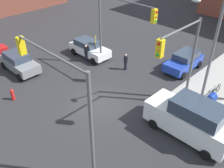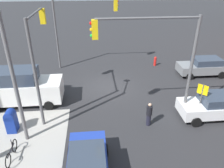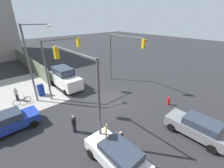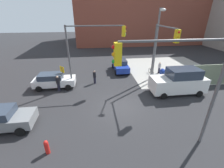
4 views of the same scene
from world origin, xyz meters
name	(u,v)px [view 2 (image 2 of 4)]	position (x,y,z in m)	size (l,w,h in m)	color
ground_plane	(109,87)	(0.00, 0.00, 0.00)	(120.00, 120.00, 0.00)	#28282B
traffic_signal_nw_corner	(155,50)	(-2.21, 4.50, 4.66)	(5.96, 0.36, 6.50)	#59595B
traffic_signal_se_corner	(80,19)	(2.26, -4.50, 4.65)	(5.84, 0.36, 6.50)	#59595B
traffic_signal_ne_corner	(38,46)	(4.50, 2.85, 4.57)	(0.36, 4.44, 6.50)	#59595B
street_lamp_corner	(14,59)	(5.09, 5.45, 4.70)	(1.09, 2.57, 8.00)	slate
warning_sign_two_way	(202,95)	(-5.40, 4.71, 1.64)	(0.48, 0.48, 2.40)	#4C4C4C
mailbox_blue	(11,120)	(6.20, 5.00, 0.76)	(0.56, 0.64, 1.43)	navy
fire_hydrant	(155,61)	(-5.00, -4.20, 0.49)	(0.26, 0.26, 0.94)	red
sedan_white	(215,106)	(-6.44, 4.73, 0.84)	(4.37, 2.02, 1.62)	white
coupe_gray	(203,66)	(-8.72, -1.60, 0.84)	(4.32, 2.02, 1.62)	slate
sedan_blue	(88,167)	(1.71, 8.96, 0.84)	(2.02, 4.15, 1.62)	#1E389E
van_white_delivery	(21,87)	(6.37, 1.80, 1.28)	(5.40, 2.32, 2.62)	white
pedestrian_waiting	(149,114)	(-2.00, 5.20, 0.81)	(0.36, 0.36, 1.58)	black
pedestrian_walking_north	(199,98)	(-5.80, 3.80, 0.88)	(0.36, 0.36, 1.70)	black
bicycle_leaning_on_fence	(11,153)	(5.60, 7.20, 0.35)	(0.05, 1.75, 0.97)	black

